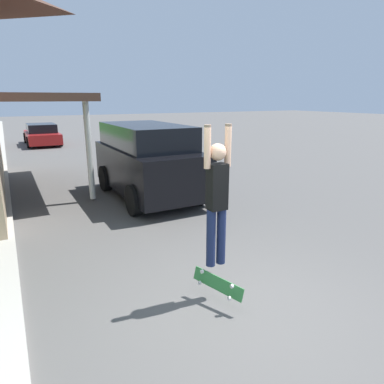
# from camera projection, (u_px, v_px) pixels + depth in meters

# --- Properties ---
(ground_plane) EXTENTS (120.00, 120.00, 0.00)m
(ground_plane) POSITION_uv_depth(u_px,v_px,m) (241.00, 308.00, 4.81)
(ground_plane) COLOR #54514F
(suv_parked) EXTENTS (2.09, 4.42, 2.14)m
(suv_parked) POSITION_uv_depth(u_px,v_px,m) (147.00, 160.00, 9.96)
(suv_parked) COLOR black
(suv_parked) RESTS_ON ground_plane
(car_down_street) EXTENTS (1.98, 4.52, 1.31)m
(car_down_street) POSITION_uv_depth(u_px,v_px,m) (42.00, 135.00, 21.59)
(car_down_street) COLOR maroon
(car_down_street) RESTS_ON ground_plane
(skateboarder) EXTENTS (0.41, 0.23, 1.99)m
(skateboarder) POSITION_uv_depth(u_px,v_px,m) (217.00, 195.00, 4.66)
(skateboarder) COLOR #192347
(skateboarder) RESTS_ON ground_plane
(skateboard) EXTENTS (0.37, 0.78, 0.28)m
(skateboard) POSITION_uv_depth(u_px,v_px,m) (217.00, 284.00, 4.80)
(skateboard) COLOR #337F3D
(skateboard) RESTS_ON ground_plane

